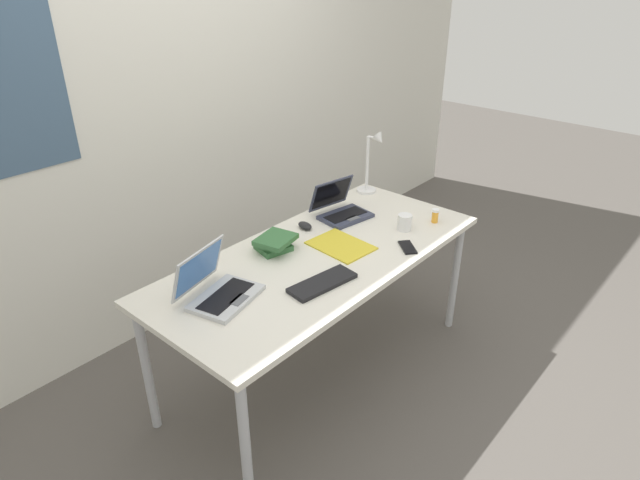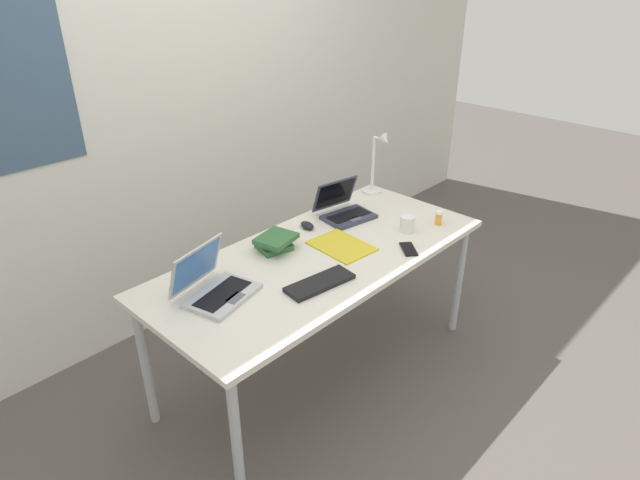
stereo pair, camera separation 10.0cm
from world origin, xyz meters
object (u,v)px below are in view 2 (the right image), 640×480
object	(u,v)px
laptop_far_corner	(215,286)
computer_mouse	(307,225)
cell_phone	(408,249)
paper_folder_front_left	(342,246)
pill_bottle	(439,218)
coffee_mug	(407,224)
laptop_by_keyboard	(344,210)
external_keyboard	(320,283)
desk_lamp	(378,164)
book_stack	(275,242)

from	to	relation	value
laptop_far_corner	computer_mouse	size ratio (longest dim) A/B	3.83
cell_phone	paper_folder_front_left	world-z (taller)	cell_phone
cell_phone	pill_bottle	bearing A→B (deg)	48.50
coffee_mug	laptop_by_keyboard	bearing A→B (deg)	103.98
external_keyboard	coffee_mug	distance (m)	0.72
desk_lamp	cell_phone	distance (m)	0.76
computer_mouse	coffee_mug	distance (m)	0.54
external_keyboard	laptop_far_corner	bearing A→B (deg)	151.59
external_keyboard	book_stack	world-z (taller)	book_stack
desk_lamp	pill_bottle	world-z (taller)	desk_lamp
desk_lamp	external_keyboard	bearing A→B (deg)	-154.96
external_keyboard	cell_phone	bearing A→B (deg)	-2.49
cell_phone	book_stack	distance (m)	0.68
pill_bottle	book_stack	world-z (taller)	pill_bottle
cell_phone	coffee_mug	distance (m)	0.22
laptop_by_keyboard	coffee_mug	distance (m)	0.38
paper_folder_front_left	coffee_mug	xyz separation A→B (m)	(0.38, -0.14, 0.04)
computer_mouse	cell_phone	world-z (taller)	computer_mouse
paper_folder_front_left	computer_mouse	bearing A→B (deg)	83.77
laptop_far_corner	book_stack	world-z (taller)	laptop_far_corner
desk_lamp	cell_phone	world-z (taller)	desk_lamp
laptop_far_corner	coffee_mug	distance (m)	1.12
external_keyboard	computer_mouse	size ratio (longest dim) A/B	3.44
desk_lamp	coffee_mug	distance (m)	0.55
laptop_far_corner	external_keyboard	bearing A→B (deg)	-36.39
computer_mouse	paper_folder_front_left	world-z (taller)	computer_mouse
computer_mouse	book_stack	world-z (taller)	book_stack
coffee_mug	paper_folder_front_left	bearing A→B (deg)	159.61
coffee_mug	computer_mouse	bearing A→B (deg)	129.73
laptop_by_keyboard	external_keyboard	world-z (taller)	laptop_by_keyboard
computer_mouse	pill_bottle	xyz separation A→B (m)	(0.53, -0.49, 0.02)
paper_folder_front_left	laptop_by_keyboard	bearing A→B (deg)	39.02
laptop_far_corner	paper_folder_front_left	size ratio (longest dim) A/B	1.19
external_keyboard	cell_phone	size ratio (longest dim) A/B	2.43
cell_phone	book_stack	bearing A→B (deg)	172.62
cell_phone	pill_bottle	size ratio (longest dim) A/B	1.72
book_stack	paper_folder_front_left	bearing A→B (deg)	-42.30
laptop_far_corner	pill_bottle	bearing A→B (deg)	-14.26
pill_bottle	coffee_mug	world-z (taller)	coffee_mug
computer_mouse	paper_folder_front_left	distance (m)	0.28
desk_lamp	computer_mouse	xyz separation A→B (m)	(-0.64, -0.03, -0.18)
desk_lamp	pill_bottle	bearing A→B (deg)	-101.37
computer_mouse	cell_phone	xyz separation A→B (m)	(0.18, -0.55, -0.01)
pill_bottle	laptop_far_corner	bearing A→B (deg)	165.74
cell_phone	pill_bottle	distance (m)	0.36
computer_mouse	pill_bottle	bearing A→B (deg)	-32.31
laptop_far_corner	pill_bottle	distance (m)	1.32
laptop_far_corner	pill_bottle	xyz separation A→B (m)	(1.28, -0.32, -0.00)
laptop_by_keyboard	paper_folder_front_left	xyz separation A→B (m)	(-0.28, -0.23, -0.04)
coffee_mug	pill_bottle	bearing A→B (deg)	-22.31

